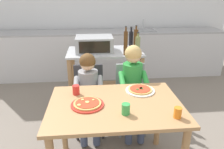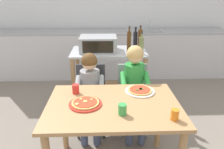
# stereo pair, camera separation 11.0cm
# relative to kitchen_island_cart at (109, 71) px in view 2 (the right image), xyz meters

# --- Properties ---
(ground_plane) EXTENTS (11.55, 11.55, 0.00)m
(ground_plane) POSITION_rel_kitchen_island_cart_xyz_m (0.01, -0.04, -0.58)
(ground_plane) COLOR slate
(back_wall_tiled) EXTENTS (5.34, 0.14, 2.70)m
(back_wall_tiled) POSITION_rel_kitchen_island_cart_xyz_m (0.01, 1.75, 0.77)
(back_wall_tiled) COLOR silver
(back_wall_tiled) RESTS_ON ground
(kitchen_counter) EXTENTS (4.81, 0.60, 1.09)m
(kitchen_counter) POSITION_rel_kitchen_island_cart_xyz_m (0.02, 1.34, -0.13)
(kitchen_counter) COLOR silver
(kitchen_counter) RESTS_ON ground
(kitchen_island_cart) EXTENTS (1.00, 0.58, 0.87)m
(kitchen_island_cart) POSITION_rel_kitchen_island_cart_xyz_m (0.00, 0.00, 0.00)
(kitchen_island_cart) COLOR #B7BABF
(kitchen_island_cart) RESTS_ON ground
(toaster_oven) EXTENTS (0.48, 0.37, 0.20)m
(toaster_oven) POSITION_rel_kitchen_island_cart_xyz_m (-0.14, -0.00, 0.39)
(toaster_oven) COLOR #999BA0
(toaster_oven) RESTS_ON kitchen_island_cart
(bottle_squat_spirits) EXTENTS (0.06, 0.06, 0.33)m
(bottle_squat_spirits) POSITION_rel_kitchen_island_cart_xyz_m (0.42, 0.03, 0.43)
(bottle_squat_spirits) COLOR #4C2D14
(bottle_squat_spirits) RESTS_ON kitchen_island_cart
(bottle_dark_olive_oil) EXTENTS (0.06, 0.06, 0.27)m
(bottle_dark_olive_oil) POSITION_rel_kitchen_island_cart_xyz_m (0.41, -0.17, 0.41)
(bottle_dark_olive_oil) COLOR olive
(bottle_dark_olive_oil) RESTS_ON kitchen_island_cart
(bottle_slim_sauce) EXTENTS (0.06, 0.06, 0.30)m
(bottle_slim_sauce) POSITION_rel_kitchen_island_cart_xyz_m (0.37, 0.10, 0.42)
(bottle_slim_sauce) COLOR black
(bottle_slim_sauce) RESTS_ON kitchen_island_cart
(bottle_clear_vinegar) EXTENTS (0.05, 0.05, 0.36)m
(bottle_clear_vinegar) POSITION_rel_kitchen_island_cart_xyz_m (0.25, -0.22, 0.45)
(bottle_clear_vinegar) COLOR #4C2D14
(bottle_clear_vinegar) RESTS_ON kitchen_island_cart
(dining_table) EXTENTS (1.14, 0.79, 0.73)m
(dining_table) POSITION_rel_kitchen_island_cart_xyz_m (0.01, -1.20, 0.04)
(dining_table) COLOR #AD7F51
(dining_table) RESTS_ON ground
(dining_chair_left) EXTENTS (0.36, 0.36, 0.81)m
(dining_chair_left) POSITION_rel_kitchen_island_cart_xyz_m (-0.22, -0.51, -0.10)
(dining_chair_left) COLOR #333338
(dining_chair_left) RESTS_ON ground
(dining_chair_right) EXTENTS (0.36, 0.36, 0.81)m
(dining_chair_right) POSITION_rel_kitchen_island_cart_xyz_m (0.28, -0.51, -0.10)
(dining_chair_right) COLOR gray
(dining_chair_right) RESTS_ON ground
(child_in_grey_shirt) EXTENTS (0.32, 0.42, 0.98)m
(child_in_grey_shirt) POSITION_rel_kitchen_island_cart_xyz_m (-0.22, -0.63, 0.05)
(child_in_grey_shirt) COLOR #424C6B
(child_in_grey_shirt) RESTS_ON ground
(child_in_green_shirt) EXTENTS (0.32, 0.42, 1.06)m
(child_in_green_shirt) POSITION_rel_kitchen_island_cart_xyz_m (0.28, -0.63, 0.10)
(child_in_green_shirt) COLOR #424C6B
(child_in_green_shirt) RESTS_ON ground
(pizza_plate_red_rimmed) EXTENTS (0.28, 0.28, 0.03)m
(pizza_plate_red_rimmed) POSITION_rel_kitchen_island_cart_xyz_m (-0.22, -1.21, 0.16)
(pizza_plate_red_rimmed) COLOR red
(pizza_plate_red_rimmed) RESTS_ON dining_table
(pizza_plate_white) EXTENTS (0.28, 0.28, 0.03)m
(pizza_plate_white) POSITION_rel_kitchen_island_cart_xyz_m (0.28, -0.98, 0.16)
(pizza_plate_white) COLOR white
(pizza_plate_white) RESTS_ON dining_table
(drinking_cup_orange) EXTENTS (0.06, 0.06, 0.09)m
(drinking_cup_orange) POSITION_rel_kitchen_island_cart_xyz_m (0.46, -1.46, 0.19)
(drinking_cup_orange) COLOR orange
(drinking_cup_orange) RESTS_ON dining_table
(drinking_cup_green) EXTENTS (0.07, 0.07, 0.09)m
(drinking_cup_green) POSITION_rel_kitchen_island_cart_xyz_m (0.08, -1.37, 0.20)
(drinking_cup_green) COLOR green
(drinking_cup_green) RESTS_ON dining_table
(drinking_cup_red) EXTENTS (0.07, 0.07, 0.09)m
(drinking_cup_red) POSITION_rel_kitchen_island_cart_xyz_m (-0.33, -0.99, 0.20)
(drinking_cup_red) COLOR red
(drinking_cup_red) RESTS_ON dining_table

